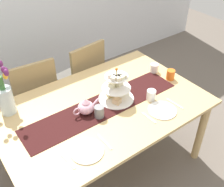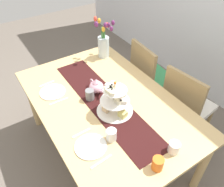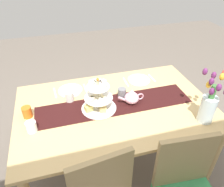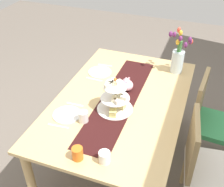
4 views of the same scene
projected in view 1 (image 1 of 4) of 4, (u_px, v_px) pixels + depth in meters
name	position (u px, v px, depth m)	size (l,w,h in m)	color
ground_plane	(104.00, 162.00, 2.66)	(8.00, 8.00, 0.00)	#6B6056
dining_table	(102.00, 113.00, 2.27)	(1.70, 1.09, 0.73)	tan
chair_left	(35.00, 94.00, 2.71)	(0.45, 0.45, 0.91)	#9C8254
chair_right	(83.00, 76.00, 2.98)	(0.47, 0.47, 0.91)	#9C8254
table_runner	(103.00, 106.00, 2.21)	(1.37, 0.30, 0.00)	black
tiered_cake_stand	(117.00, 89.00, 2.23)	(0.30, 0.30, 0.30)	beige
teapot	(86.00, 107.00, 2.11)	(0.24, 0.13, 0.14)	#E5A8BC
tulip_vase	(4.00, 95.00, 2.06)	(0.19, 0.22, 0.43)	silver
cream_jug	(154.00, 68.00, 2.60)	(0.08, 0.08, 0.09)	white
dinner_plate_left	(87.00, 151.00, 1.83)	(0.23, 0.23, 0.01)	white
fork_left	(68.00, 162.00, 1.76)	(0.02, 0.15, 0.01)	silver
knife_left	(105.00, 142.00, 1.90)	(0.01, 0.17, 0.01)	silver
dinner_plate_right	(162.00, 110.00, 2.16)	(0.23, 0.23, 0.01)	white
fork_right	(149.00, 118.00, 2.10)	(0.02, 0.15, 0.01)	silver
knife_right	(175.00, 104.00, 2.23)	(0.01, 0.17, 0.01)	silver
mug_grey	(99.00, 112.00, 2.08)	(0.08, 0.08, 0.10)	slate
mug_white_text	(151.00, 95.00, 2.25)	(0.08, 0.08, 0.10)	white
mug_orange	(171.00, 75.00, 2.50)	(0.08, 0.08, 0.10)	orange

